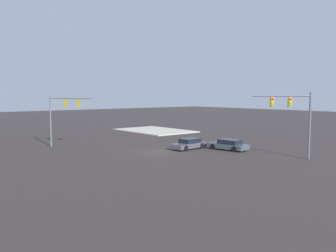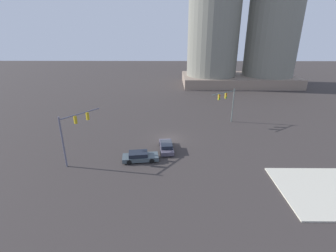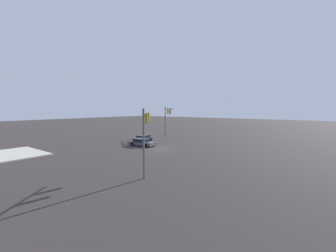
# 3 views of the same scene
# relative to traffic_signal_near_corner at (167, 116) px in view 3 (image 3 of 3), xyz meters

# --- Properties ---
(ground_plane) EXTENTS (211.39, 211.39, 0.00)m
(ground_plane) POSITION_rel_traffic_signal_near_corner_xyz_m (11.69, 7.07, -4.60)
(ground_plane) COLOR #36302E
(traffic_signal_near_corner) EXTENTS (3.52, 4.62, 6.48)m
(traffic_signal_near_corner) POSITION_rel_traffic_signal_near_corner_xyz_m (0.00, 0.00, 0.00)
(traffic_signal_near_corner) COLOR #5A5A6A
(traffic_signal_near_corner) RESTS_ON ground
(traffic_signal_opposite_side) EXTENTS (4.56, 3.31, 6.21)m
(traffic_signal_opposite_side) POSITION_rel_traffic_signal_near_corner_xyz_m (21.81, 13.92, -0.17)
(traffic_signal_opposite_side) COLOR slate
(traffic_signal_opposite_side) RESTS_ON ground
(sedan_car_approaching) EXTENTS (2.18, 4.61, 1.21)m
(sedan_car_approaching) POSITION_rel_traffic_signal_near_corner_xyz_m (11.31, 3.28, -4.02)
(sedan_car_approaching) COLOR #4C4755
(sedan_car_approaching) RESTS_ON ground
(sedan_car_waiting_far) EXTENTS (4.78, 2.43, 1.21)m
(sedan_car_waiting_far) POSITION_rel_traffic_signal_near_corner_xyz_m (7.95, 0.33, -4.02)
(sedan_car_waiting_far) COLOR #414D52
(sedan_car_waiting_far) RESTS_ON ground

